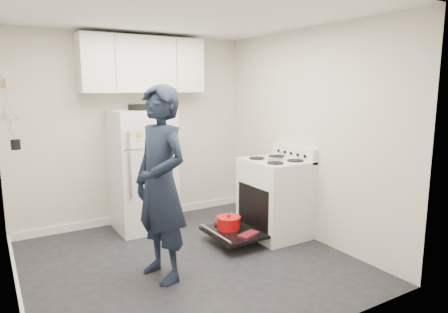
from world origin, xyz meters
TOP-DOWN VIEW (x-y plane):
  - room at (-0.03, 0.03)m, footprint 3.21×3.21m
  - electric_range at (1.26, 0.15)m, footprint 0.66×0.76m
  - open_oven_door at (0.67, 0.19)m, footprint 0.55×0.72m
  - refrigerator at (-0.02, 1.25)m, footprint 0.72×0.74m
  - upper_cabinets at (0.10, 1.43)m, footprint 1.60×0.33m
  - wall_shelf_rack at (-1.52, 0.49)m, footprint 0.14×0.60m
  - person at (-0.35, -0.18)m, footprint 0.57×0.75m

SIDE VIEW (x-z plane):
  - open_oven_door at x=0.67m, z-range 0.08..0.30m
  - electric_range at x=1.26m, z-range -0.08..1.02m
  - refrigerator at x=-0.02m, z-range -0.03..1.58m
  - person at x=-0.35m, z-range 0.00..1.84m
  - room at x=-0.03m, z-range -0.05..2.46m
  - wall_shelf_rack at x=-1.52m, z-range 1.37..1.98m
  - upper_cabinets at x=0.10m, z-range 1.75..2.45m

